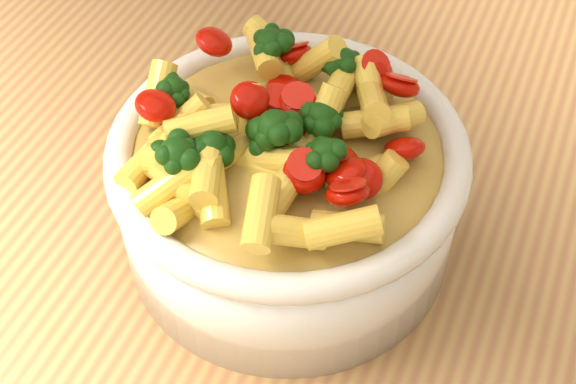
% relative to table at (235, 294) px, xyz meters
% --- Properties ---
extents(table, '(1.20, 0.80, 0.90)m').
position_rel_table_xyz_m(table, '(0.00, 0.00, 0.00)').
color(table, tan).
rests_on(table, ground).
extents(serving_bowl, '(0.25, 0.25, 0.11)m').
position_rel_table_xyz_m(serving_bowl, '(0.05, 0.00, 0.16)').
color(serving_bowl, white).
rests_on(serving_bowl, table).
extents(pasta_salad, '(0.19, 0.19, 0.04)m').
position_rel_table_xyz_m(pasta_salad, '(0.05, 0.00, 0.22)').
color(pasta_salad, '#FFD250').
rests_on(pasta_salad, serving_bowl).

